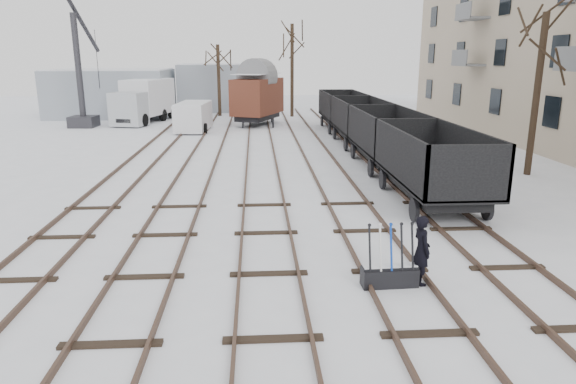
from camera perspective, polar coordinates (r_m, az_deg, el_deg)
The scene contains 17 objects.
ground at distance 12.71m, azimuth -2.15°, elevation -9.18°, with size 120.00×120.00×0.00m, color white.
tracks at distance 25.79m, azimuth -2.97°, elevation 3.43°, with size 13.90×52.00×0.16m.
shed_left at distance 49.38m, azimuth -18.89°, elevation 10.45°, with size 10.00×8.00×4.10m.
shed_right at distance 51.82m, azimuth -7.92°, elevation 11.48°, with size 7.00×6.00×4.50m.
ground_frame at distance 12.25m, azimuth 11.21°, elevation -8.97°, with size 1.32×0.48×1.49m.
worker at distance 12.35m, azimuth 14.61°, elevation -6.25°, with size 0.61×0.40×1.66m, color black.
freight_wagon_a at distance 19.16m, azimuth 15.56°, elevation 1.81°, with size 2.64×6.60×2.69m.
freight_wagon_b at distance 25.17m, azimuth 10.88°, elevation 5.11°, with size 2.64×6.60×2.69m.
freight_wagon_c at distance 31.34m, azimuth 8.00°, elevation 7.11°, with size 2.64×6.60×2.69m.
freight_wagon_d at distance 37.59m, azimuth 6.05°, elevation 8.44°, with size 2.64×6.60×2.69m.
box_van_wagon at distance 40.05m, azimuth -3.41°, elevation 10.68°, with size 4.45×5.76×3.91m.
lorry at distance 43.22m, azimuth -15.69°, elevation 9.76°, with size 3.61×7.77×3.39m.
panel_van at distance 37.43m, azimuth -10.46°, elevation 8.29°, with size 2.33×4.72×2.02m.
crane at distance 41.95m, azimuth -21.92°, elevation 10.07°, with size 1.95×5.43×9.27m.
tree_near at distance 25.13m, azimuth 25.88°, elevation 9.55°, with size 0.30×0.30×6.98m, color black.
tree_far_left at distance 46.64m, azimuth -7.70°, elevation 12.16°, with size 0.30×0.30×6.17m, color black.
tree_far_right at distance 45.75m, azimuth 0.45°, elevation 13.29°, with size 0.30×0.30×7.85m, color black.
Camera 1 is at (-0.27, -11.61, 5.18)m, focal length 32.00 mm.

